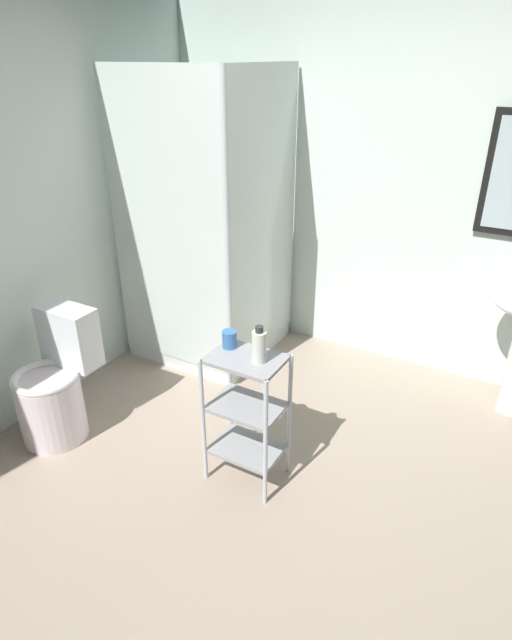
% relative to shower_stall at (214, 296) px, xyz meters
% --- Properties ---
extents(ground_plane, '(4.20, 4.20, 0.02)m').
position_rel_shower_stall_xyz_m(ground_plane, '(1.19, -1.22, -0.47)').
color(ground_plane, tan).
extents(wall_back, '(4.20, 0.14, 2.50)m').
position_rel_shower_stall_xyz_m(wall_back, '(1.20, 0.63, 0.79)').
color(wall_back, silver).
rests_on(wall_back, ground_plane).
extents(shower_stall, '(0.92, 0.92, 2.00)m').
position_rel_shower_stall_xyz_m(shower_stall, '(0.00, 0.00, 0.00)').
color(shower_stall, white).
rests_on(shower_stall, ground_plane).
extents(toilet, '(0.37, 0.49, 0.76)m').
position_rel_shower_stall_xyz_m(toilet, '(-0.29, -1.24, -0.15)').
color(toilet, white).
rests_on(toilet, ground_plane).
extents(storage_cart, '(0.38, 0.28, 0.74)m').
position_rel_shower_stall_xyz_m(storage_cart, '(0.87, -1.02, -0.03)').
color(storage_cart, silver).
rests_on(storage_cart, ground_plane).
extents(lotion_bottle_white, '(0.07, 0.07, 0.19)m').
position_rel_shower_stall_xyz_m(lotion_bottle_white, '(0.94, -1.02, 0.36)').
color(lotion_bottle_white, white).
rests_on(lotion_bottle_white, storage_cart).
extents(rinse_cup, '(0.07, 0.07, 0.09)m').
position_rel_shower_stall_xyz_m(rinse_cup, '(0.75, -0.97, 0.32)').
color(rinse_cup, '#3870B2').
rests_on(rinse_cup, storage_cart).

